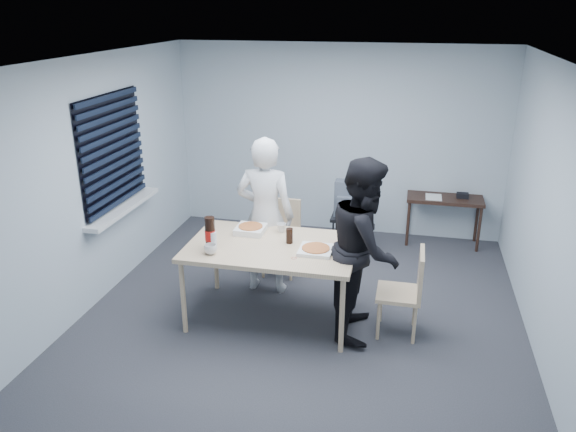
% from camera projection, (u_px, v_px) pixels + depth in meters
% --- Properties ---
extents(room, '(5.00, 5.00, 5.00)m').
position_uv_depth(room, '(116.00, 161.00, 6.20)').
color(room, '#313035').
rests_on(room, ground).
extents(dining_table, '(1.68, 1.06, 0.82)m').
position_uv_depth(dining_table, '(272.00, 250.00, 5.60)').
color(dining_table, '#D8BB8C').
rests_on(dining_table, ground).
extents(chair_far, '(0.42, 0.42, 0.89)m').
position_uv_depth(chair_far, '(282.00, 231.00, 6.73)').
color(chair_far, '#D8BB8C').
rests_on(chair_far, ground).
extents(chair_right, '(0.42, 0.42, 0.89)m').
position_uv_depth(chair_right, '(408.00, 287.00, 5.40)').
color(chair_right, '#D8BB8C').
rests_on(chair_right, ground).
extents(person_white, '(0.65, 0.42, 1.77)m').
position_uv_depth(person_white, '(265.00, 216.00, 6.15)').
color(person_white, silver).
rests_on(person_white, ground).
extents(person_black, '(0.47, 0.86, 1.77)m').
position_uv_depth(person_black, '(365.00, 248.00, 5.35)').
color(person_black, black).
rests_on(person_black, ground).
extents(side_table, '(0.99, 0.44, 0.66)m').
position_uv_depth(side_table, '(445.00, 203.00, 7.47)').
color(side_table, '#362118').
rests_on(side_table, ground).
extents(stool, '(0.39, 0.39, 0.54)m').
position_uv_depth(stool, '(347.00, 223.00, 7.19)').
color(stool, black).
rests_on(stool, ground).
extents(backpack, '(0.33, 0.24, 0.46)m').
position_uv_depth(backpack, '(348.00, 199.00, 7.06)').
color(backpack, '#585E64').
rests_on(backpack, stool).
extents(pizza_box_a, '(0.30, 0.30, 0.07)m').
position_uv_depth(pizza_box_a, '(251.00, 229.00, 5.88)').
color(pizza_box_a, white).
rests_on(pizza_box_a, dining_table).
extents(pizza_box_b, '(0.32, 0.32, 0.05)m').
position_uv_depth(pizza_box_b, '(316.00, 250.00, 5.43)').
color(pizza_box_b, white).
rests_on(pizza_box_b, dining_table).
extents(mug_a, '(0.17, 0.17, 0.10)m').
position_uv_depth(mug_a, '(211.00, 249.00, 5.37)').
color(mug_a, silver).
rests_on(mug_a, dining_table).
extents(mug_b, '(0.10, 0.10, 0.09)m').
position_uv_depth(mug_b, '(281.00, 228.00, 5.89)').
color(mug_b, silver).
rests_on(mug_b, dining_table).
extents(cola_glass, '(0.09, 0.09, 0.16)m').
position_uv_depth(cola_glass, '(289.00, 236.00, 5.61)').
color(cola_glass, black).
rests_on(cola_glass, dining_table).
extents(soda_bottle, '(0.10, 0.10, 0.33)m').
position_uv_depth(soda_bottle, '(210.00, 234.00, 5.44)').
color(soda_bottle, black).
rests_on(soda_bottle, dining_table).
extents(plastic_cups, '(0.09, 0.09, 0.18)m').
position_uv_depth(plastic_cups, '(213.00, 241.00, 5.46)').
color(plastic_cups, silver).
rests_on(plastic_cups, dining_table).
extents(rubber_band, '(0.07, 0.07, 0.00)m').
position_uv_depth(rubber_band, '(294.00, 258.00, 5.29)').
color(rubber_band, red).
rests_on(rubber_band, dining_table).
extents(papers, '(0.25, 0.31, 0.00)m').
position_uv_depth(papers, '(434.00, 197.00, 7.44)').
color(papers, white).
rests_on(papers, side_table).
extents(black_box, '(0.18, 0.15, 0.06)m').
position_uv_depth(black_box, '(463.00, 196.00, 7.41)').
color(black_box, black).
rests_on(black_box, side_table).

